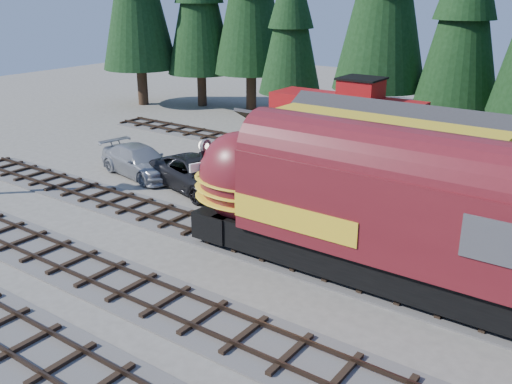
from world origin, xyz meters
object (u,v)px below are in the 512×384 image
Objects in this scene: pickup_truck_a at (198,174)px; pickup_truck_b at (140,161)px; depot at (377,159)px; caboose at (345,124)px; locomotive at (373,216)px.

pickup_truck_b is at bearing 105.51° from pickup_truck_a.
pickup_truck_b is at bearing -170.63° from depot.
caboose is (-5.59, 7.50, -0.38)m from depot.
depot is 0.72× the size of locomotive.
pickup_truck_b is at bearing 166.54° from locomotive.
locomotive is at bearing -66.49° from depot.
pickup_truck_b is (-17.23, 4.12, -1.87)m from locomotive.
pickup_truck_a is 1.09× the size of pickup_truck_b.
pickup_truck_a is at bearing -166.56° from depot.
caboose is 1.47× the size of pickup_truck_a.
locomotive is 13.38m from pickup_truck_a.
locomotive is 16.34m from caboose.
pickup_truck_a reaches higher than pickup_truck_b.
locomotive is at bearing -93.39° from pickup_truck_a.
caboose reaches higher than pickup_truck_b.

